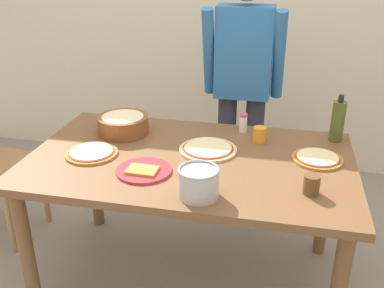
{
  "coord_description": "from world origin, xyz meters",
  "views": [
    {
      "loc": [
        0.42,
        -1.9,
        1.71
      ],
      "look_at": [
        0.0,
        0.05,
        0.81
      ],
      "focal_mm": 41.0,
      "sensor_mm": 36.0,
      "label": 1
    }
  ],
  "objects_px": {
    "popcorn_bowl": "(123,123)",
    "salt_shaker": "(243,123)",
    "olive_oil_bottle": "(338,121)",
    "pizza_cooked_on_tray": "(92,153)",
    "cup_small_brown": "(312,185)",
    "pizza_second_cooked": "(317,158)",
    "steel_pot": "(199,182)",
    "plate_with_slice": "(144,170)",
    "pizza_raw_on_board": "(208,149)",
    "person_cook": "(243,82)",
    "dining_table": "(190,173)",
    "cup_orange": "(260,135)"
  },
  "relations": [
    {
      "from": "popcorn_bowl",
      "to": "cup_small_brown",
      "type": "height_order",
      "value": "popcorn_bowl"
    },
    {
      "from": "pizza_second_cooked",
      "to": "salt_shaker",
      "type": "distance_m",
      "value": 0.49
    },
    {
      "from": "pizza_cooked_on_tray",
      "to": "plate_with_slice",
      "type": "relative_size",
      "value": 1.01
    },
    {
      "from": "pizza_raw_on_board",
      "to": "popcorn_bowl",
      "type": "relative_size",
      "value": 1.06
    },
    {
      "from": "dining_table",
      "to": "cup_orange",
      "type": "bearing_deg",
      "value": 38.69
    },
    {
      "from": "pizza_raw_on_board",
      "to": "salt_shaker",
      "type": "relative_size",
      "value": 2.79
    },
    {
      "from": "cup_orange",
      "to": "salt_shaker",
      "type": "relative_size",
      "value": 0.8
    },
    {
      "from": "person_cook",
      "to": "popcorn_bowl",
      "type": "bearing_deg",
      "value": -138.28
    },
    {
      "from": "olive_oil_bottle",
      "to": "cup_orange",
      "type": "relative_size",
      "value": 3.01
    },
    {
      "from": "plate_with_slice",
      "to": "salt_shaker",
      "type": "relative_size",
      "value": 2.45
    },
    {
      "from": "steel_pot",
      "to": "salt_shaker",
      "type": "bearing_deg",
      "value": 81.93
    },
    {
      "from": "cup_orange",
      "to": "pizza_second_cooked",
      "type": "bearing_deg",
      "value": -27.99
    },
    {
      "from": "popcorn_bowl",
      "to": "salt_shaker",
      "type": "xyz_separation_m",
      "value": [
        0.65,
        0.17,
        -0.01
      ]
    },
    {
      "from": "plate_with_slice",
      "to": "popcorn_bowl",
      "type": "relative_size",
      "value": 0.93
    },
    {
      "from": "olive_oil_bottle",
      "to": "popcorn_bowl",
      "type": "bearing_deg",
      "value": -172.93
    },
    {
      "from": "olive_oil_bottle",
      "to": "pizza_raw_on_board",
      "type": "bearing_deg",
      "value": -157.36
    },
    {
      "from": "popcorn_bowl",
      "to": "pizza_second_cooked",
      "type": "bearing_deg",
      "value": -6.55
    },
    {
      "from": "person_cook",
      "to": "pizza_second_cooked",
      "type": "xyz_separation_m",
      "value": [
        0.44,
        -0.65,
        -0.17
      ]
    },
    {
      "from": "dining_table",
      "to": "person_cook",
      "type": "distance_m",
      "value": 0.82
    },
    {
      "from": "steel_pot",
      "to": "olive_oil_bottle",
      "type": "bearing_deg",
      "value": 49.88
    },
    {
      "from": "popcorn_bowl",
      "to": "plate_with_slice",
      "type": "bearing_deg",
      "value": -58.79
    },
    {
      "from": "pizza_second_cooked",
      "to": "steel_pot",
      "type": "xyz_separation_m",
      "value": [
        -0.5,
        -0.45,
        0.06
      ]
    },
    {
      "from": "steel_pot",
      "to": "plate_with_slice",
      "type": "bearing_deg",
      "value": 151.78
    },
    {
      "from": "person_cook",
      "to": "cup_small_brown",
      "type": "xyz_separation_m",
      "value": [
        0.4,
        -0.99,
        -0.14
      ]
    },
    {
      "from": "olive_oil_bottle",
      "to": "salt_shaker",
      "type": "xyz_separation_m",
      "value": [
        -0.5,
        0.02,
        -0.06
      ]
    },
    {
      "from": "pizza_raw_on_board",
      "to": "salt_shaker",
      "type": "bearing_deg",
      "value": 63.37
    },
    {
      "from": "person_cook",
      "to": "olive_oil_bottle",
      "type": "bearing_deg",
      "value": -35.61
    },
    {
      "from": "pizza_cooked_on_tray",
      "to": "pizza_second_cooked",
      "type": "height_order",
      "value": "same"
    },
    {
      "from": "pizza_cooked_on_tray",
      "to": "cup_small_brown",
      "type": "bearing_deg",
      "value": -8.36
    },
    {
      "from": "popcorn_bowl",
      "to": "cup_orange",
      "type": "xyz_separation_m",
      "value": [
        0.75,
        0.04,
        -0.02
      ]
    },
    {
      "from": "pizza_raw_on_board",
      "to": "olive_oil_bottle",
      "type": "height_order",
      "value": "olive_oil_bottle"
    },
    {
      "from": "dining_table",
      "to": "cup_orange",
      "type": "height_order",
      "value": "cup_orange"
    },
    {
      "from": "steel_pot",
      "to": "cup_orange",
      "type": "distance_m",
      "value": 0.64
    },
    {
      "from": "cup_small_brown",
      "to": "salt_shaker",
      "type": "bearing_deg",
      "value": 119.87
    },
    {
      "from": "pizza_second_cooked",
      "to": "person_cook",
      "type": "bearing_deg",
      "value": 124.18
    },
    {
      "from": "salt_shaker",
      "to": "pizza_second_cooked",
      "type": "bearing_deg",
      "value": -35.79
    },
    {
      "from": "steel_pot",
      "to": "pizza_raw_on_board",
      "type": "bearing_deg",
      "value": 95.3
    },
    {
      "from": "dining_table",
      "to": "steel_pot",
      "type": "relative_size",
      "value": 9.22
    },
    {
      "from": "dining_table",
      "to": "cup_orange",
      "type": "xyz_separation_m",
      "value": [
        0.32,
        0.26,
        0.13
      ]
    },
    {
      "from": "dining_table",
      "to": "olive_oil_bottle",
      "type": "height_order",
      "value": "olive_oil_bottle"
    },
    {
      "from": "popcorn_bowl",
      "to": "cup_orange",
      "type": "height_order",
      "value": "popcorn_bowl"
    },
    {
      "from": "pizza_cooked_on_tray",
      "to": "salt_shaker",
      "type": "xyz_separation_m",
      "value": [
        0.71,
        0.46,
        0.04
      ]
    },
    {
      "from": "person_cook",
      "to": "steel_pot",
      "type": "xyz_separation_m",
      "value": [
        -0.06,
        -1.11,
        -0.11
      ]
    },
    {
      "from": "pizza_second_cooked",
      "to": "pizza_cooked_on_tray",
      "type": "bearing_deg",
      "value": -170.97
    },
    {
      "from": "pizza_cooked_on_tray",
      "to": "cup_orange",
      "type": "relative_size",
      "value": 3.09
    },
    {
      "from": "pizza_raw_on_board",
      "to": "pizza_second_cooked",
      "type": "height_order",
      "value": "same"
    },
    {
      "from": "pizza_cooked_on_tray",
      "to": "cup_small_brown",
      "type": "xyz_separation_m",
      "value": [
        1.06,
        -0.16,
        0.03
      ]
    },
    {
      "from": "dining_table",
      "to": "popcorn_bowl",
      "type": "bearing_deg",
      "value": 152.64
    },
    {
      "from": "plate_with_slice",
      "to": "cup_small_brown",
      "type": "xyz_separation_m",
      "value": [
        0.75,
        -0.03,
        0.03
      ]
    },
    {
      "from": "salt_shaker",
      "to": "steel_pot",
      "type": "bearing_deg",
      "value": -98.07
    }
  ]
}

